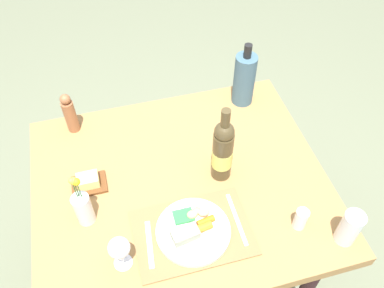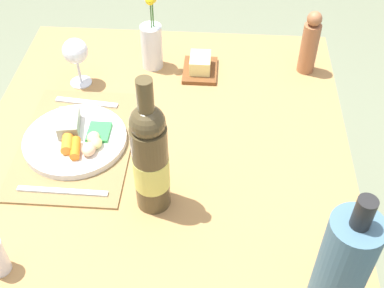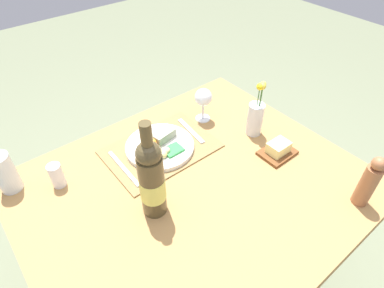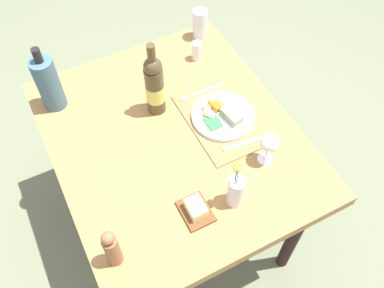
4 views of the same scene
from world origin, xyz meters
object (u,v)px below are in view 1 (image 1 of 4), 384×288
object	(u,v)px
pepper_mill	(70,114)
cooler_bottle	(244,79)
fork	(150,244)
wine_glass	(119,249)
butter_dish	(89,182)
water_tumbler	(349,229)
wine_bottle	(223,151)
dinner_plate	(193,230)
flower_vase	(83,207)
salt_shaker	(301,219)
knife	(237,219)
dining_table	(181,194)

from	to	relation	value
pepper_mill	cooler_bottle	xyz separation A→B (m)	(0.75, -0.02, 0.03)
fork	wine_glass	bearing A→B (deg)	-152.36
butter_dish	water_tumbler	bearing A→B (deg)	-28.68
fork	water_tumbler	world-z (taller)	water_tumbler
wine_bottle	wine_glass	xyz separation A→B (m)	(-0.42, -0.26, -0.04)
butter_dish	dinner_plate	bearing A→B (deg)	-41.88
dinner_plate	wine_bottle	xyz separation A→B (m)	(0.17, 0.21, 0.12)
dinner_plate	pepper_mill	bearing A→B (deg)	120.70
flower_vase	wine_glass	world-z (taller)	flower_vase
fork	flower_vase	bearing A→B (deg)	146.64
salt_shaker	flower_vase	bearing A→B (deg)	162.84
butter_dish	wine_bottle	distance (m)	0.52
dinner_plate	flower_vase	xyz separation A→B (m)	(-0.35, 0.15, 0.06)
butter_dish	wine_glass	distance (m)	0.36
pepper_mill	wine_bottle	distance (m)	0.66
water_tumbler	butter_dish	distance (m)	0.94
wine_bottle	butter_dish	bearing A→B (deg)	170.82
wine_glass	dinner_plate	bearing A→B (deg)	10.60
butter_dish	wine_glass	xyz separation A→B (m)	(0.08, -0.34, 0.08)
cooler_bottle	butter_dish	xyz separation A→B (m)	(-0.72, -0.29, -0.10)
dinner_plate	wine_bottle	world-z (taller)	wine_bottle
pepper_mill	salt_shaker	bearing A→B (deg)	-42.99
cooler_bottle	butter_dish	size ratio (longest dim) A/B	2.34
knife	butter_dish	bearing A→B (deg)	150.26
knife	cooler_bottle	distance (m)	0.64
dinner_plate	fork	distance (m)	0.16
pepper_mill	butter_dish	size ratio (longest dim) A/B	1.49
cooler_bottle	salt_shaker	size ratio (longest dim) A/B	3.37
cooler_bottle	flower_vase	distance (m)	0.86
salt_shaker	wine_glass	distance (m)	0.62
knife	flower_vase	size ratio (longest dim) A/B	0.89
knife	cooler_bottle	xyz separation A→B (m)	(0.23, 0.58, 0.12)
wine_glass	dining_table	bearing A→B (deg)	45.30
dining_table	wine_bottle	size ratio (longest dim) A/B	3.23
fork	flower_vase	size ratio (longest dim) A/B	0.74
dinner_plate	cooler_bottle	world-z (taller)	cooler_bottle
water_tumbler	salt_shaker	size ratio (longest dim) A/B	1.61
water_tumbler	salt_shaker	world-z (taller)	water_tumbler
knife	fork	bearing A→B (deg)	-176.68
dinner_plate	dining_table	bearing A→B (deg)	87.20
fork	wine_glass	distance (m)	0.14
dinner_plate	butter_dish	world-z (taller)	dinner_plate
fork	water_tumbler	size ratio (longest dim) A/B	1.21
pepper_mill	water_tumbler	bearing A→B (deg)	-41.71
fork	salt_shaker	size ratio (longest dim) A/B	1.95
dinner_plate	flower_vase	world-z (taller)	flower_vase
pepper_mill	wine_glass	distance (m)	0.66
dining_table	dinner_plate	xyz separation A→B (m)	(-0.01, -0.22, 0.10)
wine_bottle	wine_glass	world-z (taller)	wine_bottle
cooler_bottle	wine_glass	bearing A→B (deg)	-135.34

